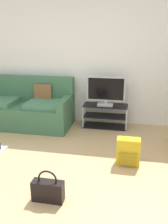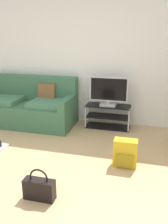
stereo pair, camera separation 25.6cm
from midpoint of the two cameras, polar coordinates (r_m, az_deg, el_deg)
ground_plane at (r=3.23m, az=-8.99°, el=-16.06°), size 9.00×9.80×0.02m
wall_back at (r=5.03m, az=1.73°, el=12.91°), size 9.00×0.10×2.70m
couch at (r=5.09m, az=-11.43°, el=1.15°), size 1.91×0.89×0.96m
tv_stand at (r=4.84m, az=7.18°, el=-1.04°), size 0.87×0.37×0.45m
flat_tv at (r=4.68m, az=7.37°, el=4.76°), size 0.74×0.22×0.57m
backpack at (r=3.50m, az=11.78°, el=-9.49°), size 0.33×0.24×0.39m
handbag at (r=2.86m, az=-7.84°, el=-17.45°), size 0.35×0.13×0.38m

